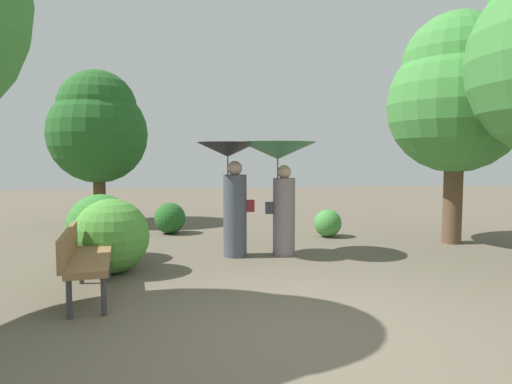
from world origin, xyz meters
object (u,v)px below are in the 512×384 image
at_px(tree_near_right, 456,93).
at_px(tree_mid_left, 98,126).
at_px(person_left, 231,180).
at_px(park_bench, 83,256).
at_px(person_right, 280,169).

bearing_deg(tree_near_right, tree_mid_left, 154.87).
bearing_deg(tree_mid_left, tree_near_right, -25.13).
xyz_separation_m(person_left, park_bench, (-1.90, -2.03, -0.78)).
relative_size(person_left, tree_mid_left, 0.50).
bearing_deg(person_left, tree_near_right, -83.73).
height_order(person_right, tree_mid_left, tree_mid_left).
distance_m(person_right, tree_near_right, 3.85).
relative_size(park_bench, tree_near_right, 0.35).
distance_m(person_left, tree_near_right, 4.66).
height_order(person_right, park_bench, person_right).
xyz_separation_m(tree_near_right, tree_mid_left, (-7.36, 3.45, -0.45)).
bearing_deg(tree_near_right, person_right, -169.93).
distance_m(park_bench, tree_mid_left, 6.50).
distance_m(tree_near_right, tree_mid_left, 8.14).
bearing_deg(park_bench, tree_near_right, -76.25).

